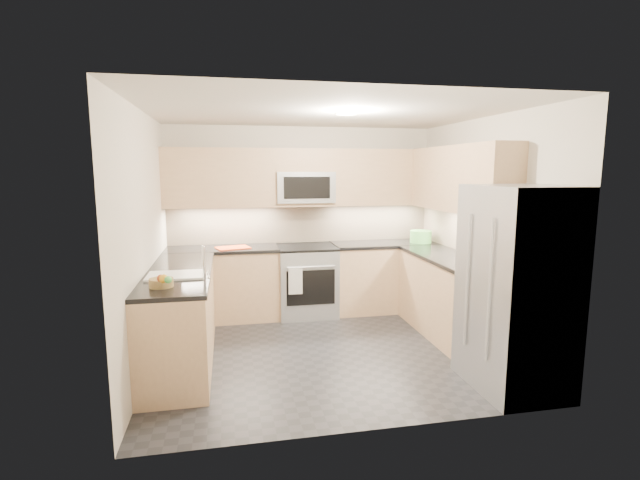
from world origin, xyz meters
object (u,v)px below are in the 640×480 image
(refrigerator, at_px, (516,289))
(utensil_bowl, at_px, (421,237))
(gas_range, at_px, (306,281))
(fruit_basket, at_px, (161,283))
(microwave, at_px, (304,187))
(cutting_board, at_px, (233,248))

(refrigerator, xyz_separation_m, utensil_bowl, (0.12, 2.35, 0.12))
(gas_range, bearing_deg, utensil_bowl, -2.82)
(utensil_bowl, distance_m, fruit_basket, 3.65)
(gas_range, relative_size, utensil_bowl, 3.14)
(microwave, bearing_deg, cutting_board, -170.29)
(microwave, relative_size, fruit_basket, 3.77)
(gas_range, xyz_separation_m, microwave, (0.00, 0.12, 1.24))
(refrigerator, xyz_separation_m, cutting_board, (-2.40, 2.39, 0.05))
(utensil_bowl, relative_size, cutting_board, 0.71)
(gas_range, distance_m, cutting_board, 1.07)
(microwave, height_order, utensil_bowl, microwave)
(microwave, height_order, fruit_basket, microwave)
(refrigerator, height_order, fruit_basket, refrigerator)
(refrigerator, relative_size, fruit_basket, 8.93)
(microwave, distance_m, fruit_basket, 2.68)
(cutting_board, relative_size, fruit_basket, 2.01)
(microwave, xyz_separation_m, refrigerator, (1.45, -2.55, -0.80))
(microwave, bearing_deg, utensil_bowl, -7.33)
(utensil_bowl, height_order, fruit_basket, utensil_bowl)
(gas_range, height_order, refrigerator, refrigerator)
(cutting_board, height_order, fruit_basket, fruit_basket)
(microwave, relative_size, refrigerator, 0.42)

